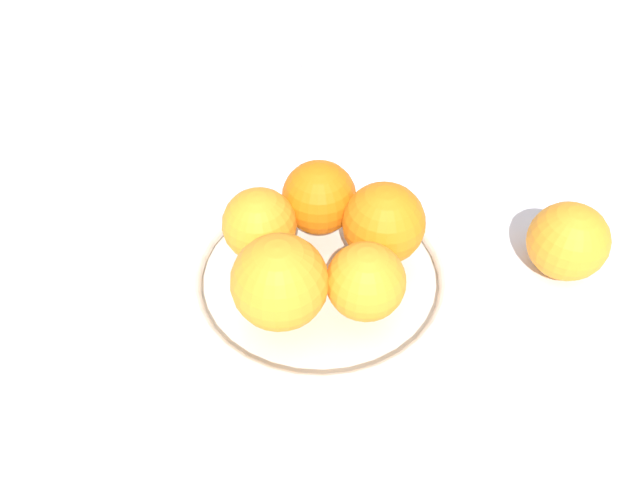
% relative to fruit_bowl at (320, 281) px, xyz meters
% --- Properties ---
extents(ground_plane, '(4.00, 4.00, 0.00)m').
position_rel_fruit_bowl_xyz_m(ground_plane, '(0.00, 0.00, -0.02)').
color(ground_plane, silver).
extents(fruit_bowl, '(0.25, 0.25, 0.04)m').
position_rel_fruit_bowl_xyz_m(fruit_bowl, '(0.00, 0.00, 0.00)').
color(fruit_bowl, silver).
rests_on(fruit_bowl, ground_plane).
extents(orange_pile, '(0.18, 0.18, 0.08)m').
position_rel_fruit_bowl_xyz_m(orange_pile, '(0.00, -0.00, 0.05)').
color(orange_pile, orange).
rests_on(orange_pile, fruit_bowl).
extents(stray_orange, '(0.07, 0.07, 0.07)m').
position_rel_fruit_bowl_xyz_m(stray_orange, '(0.18, 0.15, 0.02)').
color(stray_orange, orange).
rests_on(stray_orange, ground_plane).
extents(drinking_glass, '(0.06, 0.06, 0.12)m').
position_rel_fruit_bowl_xyz_m(drinking_glass, '(-0.11, 0.19, 0.04)').
color(drinking_glass, white).
rests_on(drinking_glass, ground_plane).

